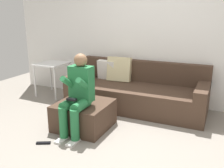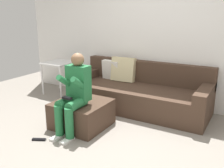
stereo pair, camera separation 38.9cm
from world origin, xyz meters
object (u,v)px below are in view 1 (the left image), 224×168
at_px(side_table, 52,68).
at_px(remote_by_storage_bin, 56,131).
at_px(ottoman, 84,115).
at_px(couch_sectional, 136,92).
at_px(remote_near_ottoman, 43,143).
at_px(person_seated, 77,93).

xyz_separation_m(side_table, remote_by_storage_bin, (1.11, -1.42, -0.57)).
bearing_deg(side_table, ottoman, -38.14).
bearing_deg(remote_by_storage_bin, couch_sectional, 32.38).
relative_size(side_table, remote_near_ottoman, 3.62).
height_order(person_seated, remote_near_ottoman, person_seated).
bearing_deg(person_seated, remote_by_storage_bin, -160.28).
bearing_deg(remote_by_storage_bin, ottoman, 17.13).
bearing_deg(ottoman, person_seated, -81.45).
distance_m(person_seated, side_table, 1.93).
distance_m(ottoman, person_seated, 0.46).
relative_size(remote_near_ottoman, remote_by_storage_bin, 1.28).
relative_size(person_seated, remote_by_storage_bin, 7.76).
relative_size(side_table, remote_by_storage_bin, 4.64).
xyz_separation_m(ottoman, person_seated, (0.03, -0.21, 0.41)).
distance_m(couch_sectional, person_seated, 1.42).
height_order(person_seated, remote_by_storage_bin, person_seated).
bearing_deg(remote_near_ottoman, couch_sectional, 43.19).
bearing_deg(remote_by_storage_bin, side_table, 96.92).
distance_m(couch_sectional, ottoman, 1.20).
bearing_deg(ottoman, remote_by_storage_bin, -131.58).
bearing_deg(remote_by_storage_bin, person_seated, -11.56).
bearing_deg(remote_near_ottoman, side_table, 96.88).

